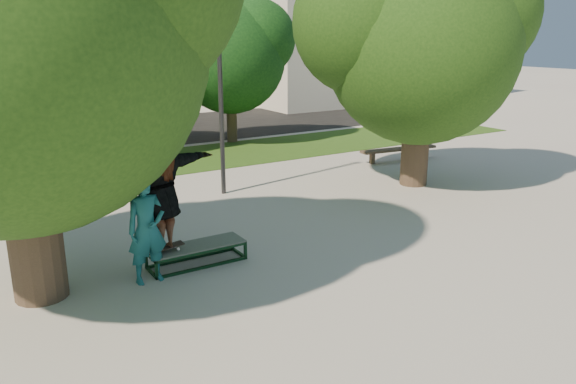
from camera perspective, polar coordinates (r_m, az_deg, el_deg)
ground at (r=10.60m, az=0.38°, el=-7.24°), size 120.00×120.00×0.00m
grass_strip at (r=19.25m, az=-12.36°, el=3.04°), size 30.00×4.00×0.02m
asphalt_strip at (r=25.14m, az=-19.62°, el=5.42°), size 40.00×8.00×0.01m
tree_right at (r=15.88m, az=13.03°, el=15.24°), size 6.24×5.33×6.51m
bg_tree_mid at (r=20.73m, az=-21.14°, el=14.44°), size 5.76×4.92×6.24m
bg_tree_right at (r=22.04m, az=-6.16°, el=14.03°), size 5.04×4.31×5.43m
lamppost at (r=14.66m, az=-6.93°, el=11.80°), size 0.25×0.15×6.11m
side_building at (r=38.12m, az=5.77°, el=15.53°), size 15.00×10.00×8.00m
grind_box at (r=10.64m, az=-9.25°, el=-6.26°), size 1.80×0.60×0.38m
skater_rig at (r=10.02m, az=-12.98°, el=-0.33°), size 2.49×1.46×2.04m
bystander at (r=9.83m, az=-14.14°, el=-3.66°), size 0.73×0.51×1.91m
bench at (r=19.28m, az=11.17°, el=4.20°), size 2.87×0.73×0.44m
car_dark at (r=24.99m, az=-20.92°, el=6.84°), size 1.92×4.34×1.38m
car_grey at (r=25.17m, az=-24.50°, el=6.77°), size 3.27×6.00×1.60m
car_silver_b at (r=25.28m, az=-18.72°, el=7.01°), size 2.29×4.55×1.27m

